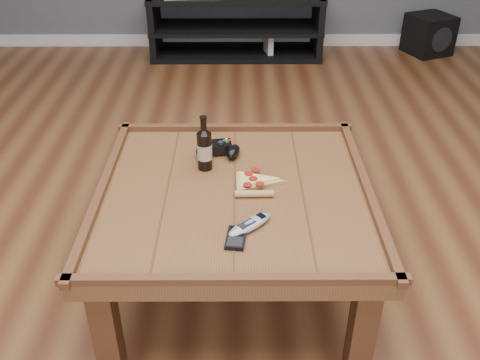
{
  "coord_description": "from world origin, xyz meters",
  "views": [
    {
      "loc": [
        0.01,
        -1.63,
        1.54
      ],
      "look_at": [
        0.02,
        -0.04,
        0.52
      ],
      "focal_mm": 40.0,
      "sensor_mm": 36.0,
      "label": 1
    }
  ],
  "objects_px": {
    "smartphone": "(236,238)",
    "remote_control": "(250,224)",
    "subwoofer": "(429,34)",
    "media_console": "(236,26)",
    "pizza_slice": "(253,183)",
    "game_controller": "(218,150)",
    "coffee_table": "(235,204)",
    "beer_bottle": "(204,148)",
    "game_console": "(268,45)"
  },
  "relations": [
    {
      "from": "smartphone",
      "to": "remote_control",
      "type": "distance_m",
      "value": 0.08
    },
    {
      "from": "smartphone",
      "to": "subwoofer",
      "type": "bearing_deg",
      "value": 69.16
    },
    {
      "from": "media_console",
      "to": "pizza_slice",
      "type": "distance_m",
      "value": 2.72
    },
    {
      "from": "game_controller",
      "to": "remote_control",
      "type": "distance_m",
      "value": 0.5
    },
    {
      "from": "coffee_table",
      "to": "remote_control",
      "type": "bearing_deg",
      "value": -76.88
    },
    {
      "from": "media_console",
      "to": "remote_control",
      "type": "bearing_deg",
      "value": -89.0
    },
    {
      "from": "remote_control",
      "to": "beer_bottle",
      "type": "bearing_deg",
      "value": 162.09
    },
    {
      "from": "game_controller",
      "to": "smartphone",
      "type": "relative_size",
      "value": 1.7
    },
    {
      "from": "smartphone",
      "to": "game_controller",
      "type": "bearing_deg",
      "value": 104.58
    },
    {
      "from": "pizza_slice",
      "to": "subwoofer",
      "type": "bearing_deg",
      "value": 59.59
    },
    {
      "from": "beer_bottle",
      "to": "pizza_slice",
      "type": "height_order",
      "value": "beer_bottle"
    },
    {
      "from": "game_controller",
      "to": "pizza_slice",
      "type": "xyz_separation_m",
      "value": [
        0.14,
        -0.22,
        -0.02
      ]
    },
    {
      "from": "beer_bottle",
      "to": "coffee_table",
      "type": "bearing_deg",
      "value": -54.0
    },
    {
      "from": "pizza_slice",
      "to": "subwoofer",
      "type": "distance_m",
      "value": 3.18
    },
    {
      "from": "media_console",
      "to": "game_console",
      "type": "distance_m",
      "value": 0.31
    },
    {
      "from": "pizza_slice",
      "to": "subwoofer",
      "type": "height_order",
      "value": "pizza_slice"
    },
    {
      "from": "media_console",
      "to": "subwoofer",
      "type": "relative_size",
      "value": 3.35
    },
    {
      "from": "beer_bottle",
      "to": "remote_control",
      "type": "distance_m",
      "value": 0.42
    },
    {
      "from": "game_controller",
      "to": "subwoofer",
      "type": "xyz_separation_m",
      "value": [
        1.69,
        2.54,
        -0.32
      ]
    },
    {
      "from": "subwoofer",
      "to": "remote_control",
      "type": "bearing_deg",
      "value": -140.39
    },
    {
      "from": "media_console",
      "to": "beer_bottle",
      "type": "xyz_separation_m",
      "value": [
        -0.12,
        -2.59,
        0.29
      ]
    },
    {
      "from": "media_console",
      "to": "remote_control",
      "type": "height_order",
      "value": "media_console"
    },
    {
      "from": "game_console",
      "to": "remote_control",
      "type": "bearing_deg",
      "value": -106.14
    },
    {
      "from": "media_console",
      "to": "subwoofer",
      "type": "distance_m",
      "value": 1.62
    },
    {
      "from": "smartphone",
      "to": "game_console",
      "type": "height_order",
      "value": "smartphone"
    },
    {
      "from": "media_console",
      "to": "pizza_slice",
      "type": "xyz_separation_m",
      "value": [
        0.07,
        -2.71,
        0.21
      ]
    },
    {
      "from": "game_controller",
      "to": "game_console",
      "type": "height_order",
      "value": "game_controller"
    },
    {
      "from": "smartphone",
      "to": "game_console",
      "type": "distance_m",
      "value": 3.01
    },
    {
      "from": "media_console",
      "to": "smartphone",
      "type": "relative_size",
      "value": 11.69
    },
    {
      "from": "coffee_table",
      "to": "subwoofer",
      "type": "bearing_deg",
      "value": 59.94
    },
    {
      "from": "game_controller",
      "to": "subwoofer",
      "type": "distance_m",
      "value": 3.07
    },
    {
      "from": "beer_bottle",
      "to": "media_console",
      "type": "bearing_deg",
      "value": 87.44
    },
    {
      "from": "subwoofer",
      "to": "game_console",
      "type": "xyz_separation_m",
      "value": [
        -1.35,
        -0.1,
        -0.06
      ]
    },
    {
      "from": "game_controller",
      "to": "subwoofer",
      "type": "relative_size",
      "value": 0.49
    },
    {
      "from": "smartphone",
      "to": "remote_control",
      "type": "bearing_deg",
      "value": 60.72
    },
    {
      "from": "coffee_table",
      "to": "game_console",
      "type": "xyz_separation_m",
      "value": [
        0.27,
        2.69,
        -0.29
      ]
    },
    {
      "from": "game_controller",
      "to": "smartphone",
      "type": "bearing_deg",
      "value": -89.85
    },
    {
      "from": "coffee_table",
      "to": "pizza_slice",
      "type": "xyz_separation_m",
      "value": [
        0.07,
        0.04,
        0.07
      ]
    },
    {
      "from": "media_console",
      "to": "game_console",
      "type": "bearing_deg",
      "value": -12.03
    },
    {
      "from": "pizza_slice",
      "to": "subwoofer",
      "type": "xyz_separation_m",
      "value": [
        1.55,
        2.76,
        -0.3
      ]
    },
    {
      "from": "coffee_table",
      "to": "media_console",
      "type": "xyz_separation_m",
      "value": [
        0.0,
        2.75,
        -0.15
      ]
    },
    {
      "from": "media_console",
      "to": "game_controller",
      "type": "xyz_separation_m",
      "value": [
        -0.07,
        -2.49,
        0.23
      ]
    },
    {
      "from": "smartphone",
      "to": "subwoofer",
      "type": "xyz_separation_m",
      "value": [
        1.61,
        3.08,
        -0.3
      ]
    },
    {
      "from": "remote_control",
      "to": "game_console",
      "type": "height_order",
      "value": "remote_control"
    },
    {
      "from": "media_console",
      "to": "subwoofer",
      "type": "height_order",
      "value": "media_console"
    },
    {
      "from": "beer_bottle",
      "to": "game_controller",
      "type": "xyz_separation_m",
      "value": [
        0.05,
        0.1,
        -0.06
      ]
    },
    {
      "from": "pizza_slice",
      "to": "smartphone",
      "type": "xyz_separation_m",
      "value": [
        -0.06,
        -0.32,
        -0.0
      ]
    },
    {
      "from": "beer_bottle",
      "to": "pizza_slice",
      "type": "xyz_separation_m",
      "value": [
        0.19,
        -0.12,
        -0.08
      ]
    },
    {
      "from": "remote_control",
      "to": "pizza_slice",
      "type": "bearing_deg",
      "value": 134.5
    },
    {
      "from": "remote_control",
      "to": "subwoofer",
      "type": "distance_m",
      "value": 3.42
    }
  ]
}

